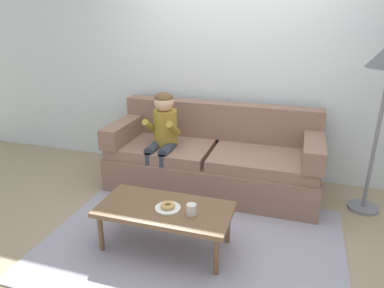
{
  "coord_description": "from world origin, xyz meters",
  "views": [
    {
      "loc": [
        0.76,
        -2.71,
        1.89
      ],
      "look_at": [
        -0.23,
        0.45,
        0.65
      ],
      "focal_mm": 32.81,
      "sensor_mm": 36.0,
      "label": 1
    }
  ],
  "objects_px": {
    "person_child": "(163,133)",
    "mug": "(191,209)",
    "donut": "(168,205)",
    "coffee_table": "(165,211)",
    "couch": "(213,159)"
  },
  "relations": [
    {
      "from": "person_child",
      "to": "mug",
      "type": "relative_size",
      "value": 12.24
    },
    {
      "from": "person_child",
      "to": "donut",
      "type": "xyz_separation_m",
      "value": [
        0.45,
        -1.02,
        -0.25
      ]
    },
    {
      "from": "person_child",
      "to": "couch",
      "type": "bearing_deg",
      "value": 21.58
    },
    {
      "from": "couch",
      "to": "coffee_table",
      "type": "distance_m",
      "value": 1.22
    },
    {
      "from": "coffee_table",
      "to": "donut",
      "type": "height_order",
      "value": "donut"
    },
    {
      "from": "coffee_table",
      "to": "person_child",
      "type": "xyz_separation_m",
      "value": [
        -0.41,
        1.01,
        0.32
      ]
    },
    {
      "from": "donut",
      "to": "couch",
      "type": "bearing_deg",
      "value": 86.65
    },
    {
      "from": "coffee_table",
      "to": "donut",
      "type": "xyz_separation_m",
      "value": [
        0.03,
        -0.02,
        0.07
      ]
    },
    {
      "from": "mug",
      "to": "couch",
      "type": "bearing_deg",
      "value": 96.24
    },
    {
      "from": "coffee_table",
      "to": "donut",
      "type": "relative_size",
      "value": 9.22
    },
    {
      "from": "couch",
      "to": "mug",
      "type": "xyz_separation_m",
      "value": [
        0.14,
        -1.25,
        0.1
      ]
    },
    {
      "from": "coffee_table",
      "to": "person_child",
      "type": "height_order",
      "value": "person_child"
    },
    {
      "from": "couch",
      "to": "donut",
      "type": "bearing_deg",
      "value": -93.35
    },
    {
      "from": "couch",
      "to": "person_child",
      "type": "height_order",
      "value": "person_child"
    },
    {
      "from": "couch",
      "to": "coffee_table",
      "type": "relative_size",
      "value": 2.08
    }
  ]
}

